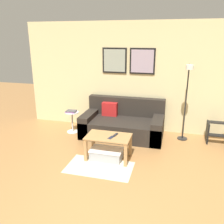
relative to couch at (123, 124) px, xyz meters
The scene contains 11 objects.
wall_back 1.15m from the couch, 65.33° to the left, with size 5.60×0.09×2.55m.
area_rug 1.56m from the couch, 92.95° to the right, with size 1.16×0.67×0.01m, color beige.
couch is the anchor object (origin of this frame).
coffee_table 1.17m from the couch, 90.87° to the right, with size 0.82×0.50×0.45m.
storage_bin 1.23m from the couch, 91.96° to the right, with size 0.60×0.36×0.20m.
floor_lamp 1.55m from the couch, ahead, with size 0.22×0.42×1.67m.
side_table 1.21m from the couch, behind, with size 0.33×0.33×0.50m.
book_stack 1.26m from the couch, behind, with size 0.26×0.20×0.04m.
remote_control 1.12m from the couch, 84.75° to the right, with size 0.04×0.15×0.02m, color #232328.
cell_phone 1.24m from the couch, 87.67° to the right, with size 0.07×0.14×0.01m, color #1E2338.
step_stool 2.06m from the couch, ahead, with size 0.44×0.33×0.45m.
Camera 1 is at (0.85, -2.11, 2.19)m, focal length 38.00 mm.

